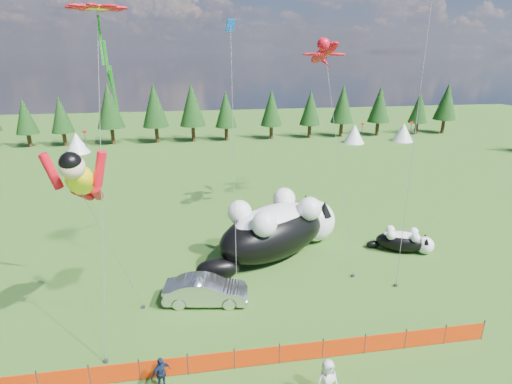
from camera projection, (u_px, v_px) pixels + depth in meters
ground at (248, 323)px, 20.47m from camera, size 160.00×160.00×0.00m
safety_fence at (257, 357)px, 17.51m from camera, size 22.06×0.06×1.10m
tree_line at (207, 115)px, 61.06m from camera, size 90.00×4.00×8.00m
festival_tents at (284, 136)px, 58.91m from camera, size 50.00×3.20×2.80m
cat_large at (279, 228)px, 26.89m from camera, size 10.35×7.74×4.11m
cat_small at (404, 241)px, 27.67m from camera, size 4.30×2.77×1.63m
car at (206, 291)px, 21.93m from camera, size 4.78×2.28×1.51m
spectator_c at (161, 374)px, 16.25m from camera, size 1.00×0.89×1.54m
spectator_e at (327, 381)px, 15.62m from camera, size 1.05×0.80×1.93m
superhero_kite at (81, 180)px, 17.29m from camera, size 4.33×4.61×9.84m
gecko_kite at (324, 53)px, 29.43m from camera, size 3.72×12.79×16.14m
flower_kite at (97, 12)px, 16.79m from camera, size 2.91×5.51×15.30m
diamond_kite_a at (231, 44)px, 21.71m from camera, size 0.93×4.59×15.35m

